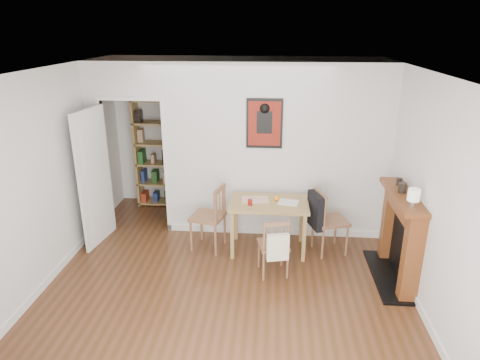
# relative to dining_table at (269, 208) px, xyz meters

# --- Properties ---
(ground) EXTENTS (5.20, 5.20, 0.00)m
(ground) POSITION_rel_dining_table_xyz_m (-0.50, -0.84, -0.66)
(ground) COLOR #582F1C
(ground) RESTS_ON ground
(room_shell) EXTENTS (5.20, 5.20, 5.20)m
(room_shell) POSITION_rel_dining_table_xyz_m (-0.40, 0.50, 0.64)
(room_shell) COLOR silver
(room_shell) RESTS_ON ground
(dining_table) EXTENTS (1.10, 0.70, 0.75)m
(dining_table) POSITION_rel_dining_table_xyz_m (0.00, 0.00, 0.00)
(dining_table) COLOR #A78D4E
(dining_table) RESTS_ON ground
(chair_left) EXTENTS (0.59, 0.59, 0.97)m
(chair_left) POSITION_rel_dining_table_xyz_m (-0.87, -0.01, -0.17)
(chair_left) COLOR #8B5F40
(chair_left) RESTS_ON ground
(chair_right) EXTENTS (0.64, 0.59, 0.94)m
(chair_right) POSITION_rel_dining_table_xyz_m (0.85, 0.01, -0.17)
(chair_right) COLOR #8B5F40
(chair_right) RESTS_ON ground
(chair_front) EXTENTS (0.48, 0.52, 0.80)m
(chair_front) POSITION_rel_dining_table_xyz_m (0.08, -0.63, -0.25)
(chair_front) COLOR #8B5F40
(chair_front) RESTS_ON ground
(bookshelf) EXTENTS (0.81, 0.32, 1.93)m
(bookshelf) POSITION_rel_dining_table_xyz_m (-1.96, 1.56, 0.29)
(bookshelf) COLOR #A78D4E
(bookshelf) RESTS_ON ground
(fireplace) EXTENTS (0.45, 1.25, 1.16)m
(fireplace) POSITION_rel_dining_table_xyz_m (1.66, -0.59, -0.04)
(fireplace) COLOR brown
(fireplace) RESTS_ON ground
(red_glass) EXTENTS (0.06, 0.06, 0.08)m
(red_glass) POSITION_rel_dining_table_xyz_m (-0.26, -0.13, 0.13)
(red_glass) COLOR maroon
(red_glass) RESTS_ON dining_table
(orange_fruit) EXTENTS (0.08, 0.08, 0.08)m
(orange_fruit) POSITION_rel_dining_table_xyz_m (0.11, 0.05, 0.13)
(orange_fruit) COLOR orange
(orange_fruit) RESTS_ON dining_table
(placemat) EXTENTS (0.40, 0.32, 0.00)m
(placemat) POSITION_rel_dining_table_xyz_m (-0.20, 0.07, 0.09)
(placemat) COLOR #F1E5C6
(placemat) RESTS_ON dining_table
(notebook) EXTENTS (0.32, 0.26, 0.01)m
(notebook) POSITION_rel_dining_table_xyz_m (0.27, -0.01, 0.10)
(notebook) COLOR silver
(notebook) RESTS_ON dining_table
(mantel_lamp) EXTENTS (0.14, 0.14, 0.21)m
(mantel_lamp) POSITION_rel_dining_table_xyz_m (1.60, -1.00, 0.64)
(mantel_lamp) COLOR silver
(mantel_lamp) RESTS_ON fireplace
(ceramic_jar_a) EXTENTS (0.10, 0.10, 0.12)m
(ceramic_jar_a) POSITION_rel_dining_table_xyz_m (1.61, -0.55, 0.56)
(ceramic_jar_a) COLOR black
(ceramic_jar_a) RESTS_ON fireplace
(ceramic_jar_b) EXTENTS (0.07, 0.07, 0.09)m
(ceramic_jar_b) POSITION_rel_dining_table_xyz_m (1.65, -0.29, 0.55)
(ceramic_jar_b) COLOR black
(ceramic_jar_b) RESTS_ON fireplace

